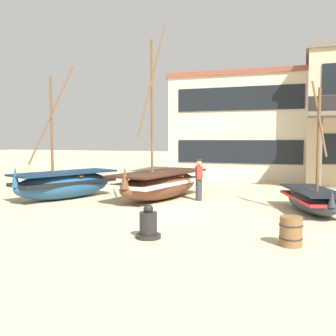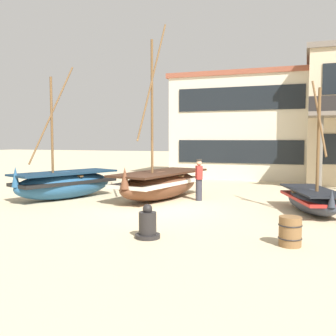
{
  "view_description": "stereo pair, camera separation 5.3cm",
  "coord_description": "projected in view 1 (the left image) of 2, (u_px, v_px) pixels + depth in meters",
  "views": [
    {
      "loc": [
        4.92,
        -12.8,
        2.51
      ],
      "look_at": [
        0.0,
        1.0,
        1.4
      ],
      "focal_mm": 41.25,
      "sensor_mm": 36.0,
      "label": 1
    },
    {
      "loc": [
        4.97,
        -12.79,
        2.51
      ],
      "look_at": [
        0.0,
        1.0,
        1.4
      ],
      "focal_mm": 41.25,
      "sensor_mm": 36.0,
      "label": 2
    }
  ],
  "objects": [
    {
      "name": "ground_plane",
      "position": [
        159.0,
        209.0,
        13.86
      ],
      "size": [
        120.0,
        120.0,
        0.0
      ],
      "primitive_type": "plane",
      "color": "#CCB78E"
    },
    {
      "name": "fishing_boat_near_left",
      "position": [
        64.0,
        184.0,
        16.14
      ],
      "size": [
        3.13,
        4.72,
        5.52
      ],
      "color": "#23517A",
      "rests_on": "ground"
    },
    {
      "name": "fishing_boat_centre_large",
      "position": [
        160.0,
        184.0,
        16.07
      ],
      "size": [
        2.81,
        5.33,
        7.23
      ],
      "color": "brown",
      "rests_on": "ground"
    },
    {
      "name": "fishing_boat_far_right",
      "position": [
        312.0,
        199.0,
        13.1
      ],
      "size": [
        2.3,
        3.71,
        4.47
      ],
      "color": "#2D333D",
      "rests_on": "ground"
    },
    {
      "name": "fisherman_by_hull",
      "position": [
        199.0,
        180.0,
        15.65
      ],
      "size": [
        0.37,
        0.42,
        1.68
      ],
      "color": "#33333D",
      "rests_on": "ground"
    },
    {
      "name": "capstan_winch",
      "position": [
        148.0,
        225.0,
        9.75
      ],
      "size": [
        0.64,
        0.64,
        0.87
      ],
      "color": "black",
      "rests_on": "ground"
    },
    {
      "name": "wooden_barrel",
      "position": [
        291.0,
        231.0,
        9.02
      ],
      "size": [
        0.56,
        0.56,
        0.7
      ],
      "color": "brown",
      "rests_on": "ground"
    },
    {
      "name": "harbor_building_main",
      "position": [
        244.0,
        127.0,
        25.41
      ],
      "size": [
        9.24,
        5.27,
        6.62
      ],
      "color": "beige",
      "rests_on": "ground"
    }
  ]
}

